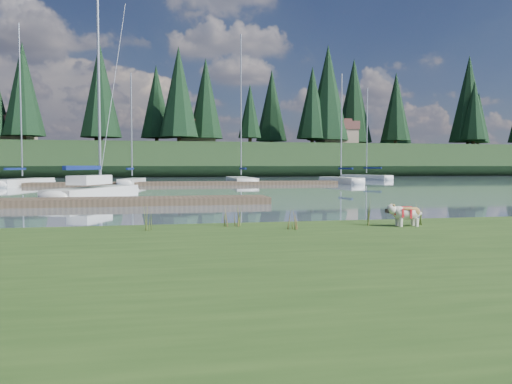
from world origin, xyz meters
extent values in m
plane|color=#798DA0|center=(0.00, 30.00, 0.00)|extent=(200.00, 200.00, 0.00)
cube|color=#2E4B1A|center=(0.00, -6.00, 0.17)|extent=(60.00, 9.00, 0.35)
cube|color=#1B3017|center=(0.00, 73.00, 2.50)|extent=(200.00, 20.00, 5.00)
cylinder|color=silver|center=(4.22, -2.93, 0.44)|extent=(0.09, 0.09, 0.18)
cylinder|color=silver|center=(4.24, -2.75, 0.44)|extent=(0.09, 0.09, 0.18)
cylinder|color=silver|center=(4.58, -2.96, 0.44)|extent=(0.09, 0.09, 0.18)
cylinder|color=silver|center=(4.59, -2.78, 0.44)|extent=(0.09, 0.09, 0.18)
ellipsoid|color=silver|center=(4.42, -2.86, 0.63)|extent=(0.61, 0.34, 0.28)
ellipsoid|color=olive|center=(4.42, -2.86, 0.72)|extent=(0.43, 0.31, 0.10)
ellipsoid|color=silver|center=(4.06, -2.83, 0.72)|extent=(0.22, 0.23, 0.21)
cube|color=black|center=(3.97, -2.82, 0.68)|extent=(0.07, 0.11, 0.08)
cube|color=silver|center=(-3.85, 13.53, 0.22)|extent=(4.13, 6.88, 0.70)
ellipsoid|color=silver|center=(-2.49, 16.66, 0.22)|extent=(2.10, 2.30, 0.70)
cylinder|color=silver|center=(-3.60, 14.10, 5.97)|extent=(0.14, 0.14, 10.34)
cube|color=#0D1A54|center=(-4.25, 12.60, 1.55)|extent=(1.41, 2.93, 0.20)
cube|color=silver|center=(-4.00, 13.17, 0.95)|extent=(1.98, 2.71, 0.45)
cube|color=#4C3D2C|center=(-4.00, 9.00, 0.15)|extent=(16.00, 2.00, 0.30)
cube|color=#4C3D2C|center=(2.00, 30.00, 0.15)|extent=(26.00, 2.20, 0.30)
cube|color=silver|center=(-11.58, 31.72, 0.22)|extent=(3.68, 8.19, 0.70)
ellipsoid|color=silver|center=(-10.62, 35.60, 0.22)|extent=(2.22, 2.53, 0.70)
cylinder|color=silver|center=(-11.58, 31.72, 7.04)|extent=(0.12, 0.12, 12.49)
cube|color=#0D1A54|center=(-11.84, 30.66, 1.40)|extent=(0.96, 3.13, 0.20)
cube|color=silver|center=(-2.72, 31.07, 0.22)|extent=(2.21, 5.65, 0.70)
ellipsoid|color=silver|center=(-2.23, 33.78, 0.22)|extent=(1.45, 1.69, 0.70)
cylinder|color=silver|center=(-2.72, 31.07, 5.14)|extent=(0.12, 0.12, 8.68)
cube|color=#0D1A54|center=(-2.85, 30.33, 1.40)|extent=(0.59, 2.20, 0.20)
cube|color=silver|center=(7.18, 33.83, 0.22)|extent=(2.18, 8.57, 0.70)
ellipsoid|color=silver|center=(7.31, 38.09, 0.22)|extent=(1.93, 2.38, 0.70)
cylinder|color=silver|center=(7.18, 33.83, 7.35)|extent=(0.12, 0.12, 13.10)
cube|color=#0D1A54|center=(7.15, 32.67, 1.40)|extent=(0.30, 3.39, 0.20)
cube|color=silver|center=(16.49, 32.06, 0.22)|extent=(2.33, 6.29, 0.70)
ellipsoid|color=silver|center=(16.01, 35.10, 0.22)|extent=(1.58, 1.86, 0.70)
cylinder|color=silver|center=(16.49, 32.06, 5.54)|extent=(0.12, 0.12, 9.49)
cube|color=#0D1A54|center=(16.61, 31.23, 1.40)|extent=(0.58, 2.45, 0.20)
cube|color=silver|center=(24.11, 43.33, 0.22)|extent=(4.18, 6.84, 0.70)
ellipsoid|color=silver|center=(22.72, 46.43, 0.22)|extent=(2.11, 2.30, 0.70)
cylinder|color=silver|center=(24.11, 43.33, 5.87)|extent=(0.12, 0.12, 10.15)
cube|color=#0D1A54|center=(24.48, 42.48, 1.40)|extent=(1.28, 2.55, 0.20)
cone|color=#475B23|center=(0.57, -2.07, 0.57)|extent=(0.03, 0.03, 0.44)
cone|color=brown|center=(0.68, -2.14, 0.53)|extent=(0.03, 0.03, 0.35)
cone|color=#475B23|center=(0.63, -2.04, 0.59)|extent=(0.03, 0.03, 0.48)
cone|color=brown|center=(0.71, -2.10, 0.50)|extent=(0.03, 0.03, 0.31)
cone|color=#475B23|center=(0.59, -2.15, 0.55)|extent=(0.03, 0.03, 0.40)
cone|color=#475B23|center=(0.80, -2.15, 0.59)|extent=(0.03, 0.03, 0.47)
cone|color=brown|center=(0.91, -2.22, 0.54)|extent=(0.03, 0.03, 0.38)
cone|color=#475B23|center=(0.86, -2.12, 0.61)|extent=(0.03, 0.03, 0.52)
cone|color=brown|center=(0.94, -2.18, 0.52)|extent=(0.03, 0.03, 0.33)
cone|color=#475B23|center=(0.82, -2.23, 0.56)|extent=(0.03, 0.03, 0.43)
cone|color=#475B23|center=(3.66, -2.50, 0.65)|extent=(0.03, 0.03, 0.60)
cone|color=brown|center=(3.77, -2.57, 0.59)|extent=(0.03, 0.03, 0.48)
cone|color=#475B23|center=(3.72, -2.47, 0.68)|extent=(0.03, 0.03, 0.66)
cone|color=brown|center=(3.80, -2.53, 0.56)|extent=(0.03, 0.03, 0.42)
cone|color=#475B23|center=(3.68, -2.58, 0.62)|extent=(0.03, 0.03, 0.54)
cone|color=#475B23|center=(-1.07, -2.45, 0.60)|extent=(0.03, 0.03, 0.49)
cone|color=brown|center=(-0.96, -2.52, 0.55)|extent=(0.03, 0.03, 0.39)
cone|color=#475B23|center=(-1.01, -2.42, 0.62)|extent=(0.03, 0.03, 0.54)
cone|color=brown|center=(-0.93, -2.48, 0.52)|extent=(0.03, 0.03, 0.35)
cone|color=#475B23|center=(-1.05, -2.53, 0.57)|extent=(0.03, 0.03, 0.44)
cone|color=#475B23|center=(1.80, -2.90, 0.54)|extent=(0.03, 0.03, 0.39)
cone|color=brown|center=(1.91, -2.97, 0.51)|extent=(0.03, 0.03, 0.31)
cone|color=#475B23|center=(1.86, -2.87, 0.56)|extent=(0.03, 0.03, 0.43)
cone|color=brown|center=(1.94, -2.93, 0.49)|extent=(0.03, 0.03, 0.27)
cone|color=#475B23|center=(1.82, -2.98, 0.52)|extent=(0.03, 0.03, 0.35)
cone|color=#475B23|center=(4.75, -2.72, 0.59)|extent=(0.03, 0.03, 0.48)
cone|color=brown|center=(4.86, -2.79, 0.54)|extent=(0.03, 0.03, 0.39)
cone|color=#475B23|center=(4.81, -2.69, 0.62)|extent=(0.03, 0.03, 0.53)
cone|color=brown|center=(4.89, -2.75, 0.52)|extent=(0.03, 0.03, 0.34)
cone|color=#475B23|center=(4.77, -2.80, 0.57)|extent=(0.03, 0.03, 0.44)
cube|color=#33281C|center=(0.00, -1.60, 0.07)|extent=(60.00, 0.50, 0.14)
cylinder|color=#382619|center=(-10.00, 72.00, 5.90)|extent=(0.60, 0.60, 1.80)
cone|color=black|center=(-10.00, 72.00, 11.75)|extent=(4.84, 4.84, 11.00)
cylinder|color=#382619|center=(3.00, 66.00, 5.90)|extent=(0.60, 0.60, 1.80)
cone|color=black|center=(3.00, 66.00, 13.10)|extent=(6.16, 6.16, 14.00)
cylinder|color=#382619|center=(15.00, 70.00, 5.90)|extent=(0.60, 0.60, 1.80)
cone|color=black|center=(15.00, 70.00, 10.85)|extent=(3.96, 3.96, 9.00)
cylinder|color=#382619|center=(28.00, 68.00, 5.90)|extent=(0.60, 0.60, 1.80)
cone|color=black|center=(28.00, 68.00, 14.00)|extent=(7.04, 7.04, 16.00)
cylinder|color=#382619|center=(42.00, 71.00, 5.90)|extent=(0.60, 0.60, 1.80)
cone|color=black|center=(42.00, 71.00, 12.20)|extent=(5.28, 5.28, 12.00)
cylinder|color=#382619|center=(55.00, 67.00, 5.90)|extent=(0.60, 0.60, 1.80)
cone|color=black|center=(55.00, 67.00, 11.52)|extent=(4.62, 4.62, 10.50)
cube|color=gray|center=(-22.00, 70.00, 6.40)|extent=(6.00, 5.00, 2.80)
cube|color=brown|center=(-22.00, 70.00, 8.50)|extent=(6.30, 5.30, 1.40)
cube|color=brown|center=(-22.00, 70.00, 9.30)|extent=(4.20, 3.60, 0.70)
cube|color=gray|center=(6.00, 71.00, 6.40)|extent=(6.00, 5.00, 2.80)
cube|color=brown|center=(6.00, 71.00, 8.50)|extent=(6.30, 5.30, 1.40)
cube|color=brown|center=(6.00, 71.00, 9.30)|extent=(4.20, 3.60, 0.70)
cube|color=gray|center=(30.00, 69.00, 6.40)|extent=(6.00, 5.00, 2.80)
cube|color=brown|center=(30.00, 69.00, 8.50)|extent=(6.30, 5.30, 1.40)
cube|color=brown|center=(30.00, 69.00, 9.30)|extent=(4.20, 3.60, 0.70)
camera|label=1|loc=(-0.89, -12.61, 1.64)|focal=35.00mm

